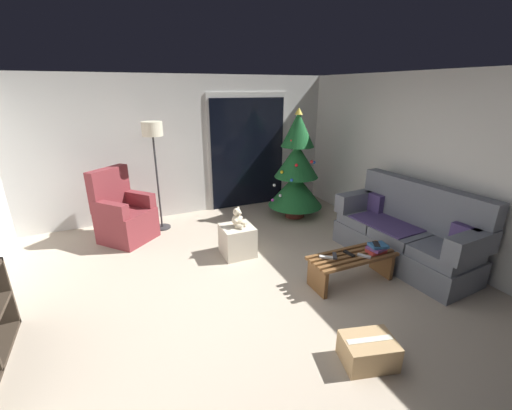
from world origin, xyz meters
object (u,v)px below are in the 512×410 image
object	(u,v)px
remote_black	(349,254)
ottoman	(237,240)
remote_graphite	(335,256)
cell_phone	(376,244)
remote_white	(326,257)
christmas_tree	(296,171)
armchair	(124,215)
teddy_bear_cream	(238,219)
cardboard_box_taped_mid_floor	(368,351)
remote_silver	(364,256)
couch	(406,234)
coffee_table	(352,264)
book_stack	(377,248)
floor_lamp	(153,140)

from	to	relation	value
remote_black	ottoman	xyz separation A→B (m)	(-0.99, 1.21, -0.17)
remote_graphite	cell_phone	distance (m)	0.54
remote_white	christmas_tree	bearing A→B (deg)	14.85
remote_white	armchair	size ratio (longest dim) A/B	0.14
teddy_bear_cream	ottoman	bearing A→B (deg)	129.69
cardboard_box_taped_mid_floor	remote_silver	bearing A→B (deg)	51.87
couch	remote_silver	bearing A→B (deg)	-165.23
coffee_table	teddy_bear_cream	size ratio (longest dim) A/B	3.86
remote_white	remote_graphite	distance (m)	0.11
ottoman	teddy_bear_cream	size ratio (longest dim) A/B	1.54
remote_black	armchair	bearing A→B (deg)	127.43
remote_graphite	teddy_bear_cream	size ratio (longest dim) A/B	0.55
remote_silver	book_stack	bearing A→B (deg)	152.87
coffee_table	remote_silver	xyz separation A→B (m)	(0.09, -0.09, 0.13)
remote_white	teddy_bear_cream	xyz separation A→B (m)	(-0.67, 1.16, 0.17)
remote_graphite	ottoman	xyz separation A→B (m)	(-0.79, 1.18, -0.17)
remote_graphite	cardboard_box_taped_mid_floor	world-z (taller)	remote_graphite
couch	remote_black	distance (m)	1.07
remote_white	book_stack	distance (m)	0.66
couch	cell_phone	distance (m)	0.78
remote_graphite	book_stack	distance (m)	0.55
remote_graphite	book_stack	size ratio (longest dim) A/B	0.64
coffee_table	floor_lamp	world-z (taller)	floor_lamp
floor_lamp	cell_phone	bearing A→B (deg)	-51.28
remote_black	cardboard_box_taped_mid_floor	world-z (taller)	remote_black
cardboard_box_taped_mid_floor	remote_black	bearing A→B (deg)	59.53
couch	remote_black	size ratio (longest dim) A/B	12.76
couch	floor_lamp	size ratio (longest dim) A/B	1.12
coffee_table	cardboard_box_taped_mid_floor	distance (m)	1.29
couch	ottoman	distance (m)	2.33
coffee_table	cardboard_box_taped_mid_floor	bearing A→B (deg)	-122.41
couch	cell_phone	xyz separation A→B (m)	(-0.74, -0.22, 0.09)
remote_black	couch	bearing A→B (deg)	-1.09
couch	remote_black	bearing A→B (deg)	-173.13
couch	book_stack	xyz separation A→B (m)	(-0.73, -0.22, 0.03)
armchair	couch	bearing A→B (deg)	-32.97
cell_phone	floor_lamp	world-z (taller)	floor_lamp
armchair	floor_lamp	world-z (taller)	floor_lamp
remote_black	coffee_table	bearing A→B (deg)	-45.33
ottoman	remote_white	bearing A→B (deg)	-59.80
book_stack	christmas_tree	xyz separation A→B (m)	(0.18, 2.27, 0.44)
remote_black	cardboard_box_taped_mid_floor	distance (m)	1.32
remote_graphite	teddy_bear_cream	world-z (taller)	teddy_bear_cream
remote_silver	ottoman	world-z (taller)	ottoman
remote_silver	ottoman	distance (m)	1.74
remote_black	christmas_tree	distance (m)	2.29
couch	remote_white	distance (m)	1.38
ottoman	cardboard_box_taped_mid_floor	bearing A→B (deg)	-81.78
christmas_tree	remote_black	bearing A→B (deg)	-103.38
coffee_table	floor_lamp	size ratio (longest dim) A/B	0.62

